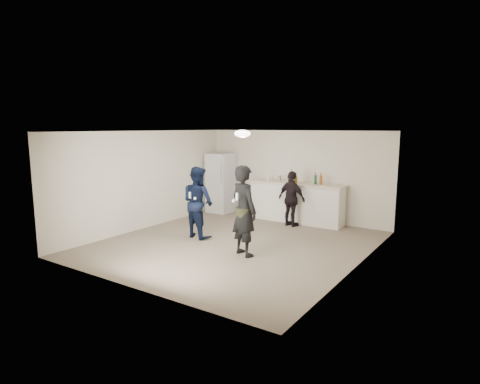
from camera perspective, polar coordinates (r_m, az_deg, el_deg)
The scene contains 21 objects.
floor at distance 9.10m, azimuth -0.70°, elevation -7.34°, with size 6.00×6.00×0.00m, color #6B5B4C.
ceiling at distance 8.72m, azimuth -0.74°, elevation 8.61°, with size 6.00×6.00×0.00m, color silver.
wall_back at distance 11.40m, azimuth 7.81°, elevation 2.39°, with size 6.00×6.00×0.00m, color beige.
wall_front at distance 6.60m, azimuth -15.57°, elevation -2.87°, with size 6.00×6.00×0.00m, color beige.
wall_left at distance 10.60m, azimuth -13.10°, elevation 1.71°, with size 6.00×6.00×0.00m, color beige.
wall_right at distance 7.64m, azimuth 16.59°, elevation -1.30°, with size 6.00×6.00×0.00m, color beige.
counter at distance 11.12m, azimuth 8.02°, elevation -1.57°, with size 2.60×0.56×1.05m, color silver.
counter_top at distance 11.03m, azimuth 8.08°, elevation 1.21°, with size 2.68×0.64×0.04m, color beige.
fridge at distance 12.29m, azimuth -2.74°, elevation 1.31°, with size 0.70×0.70×1.80m, color silver.
fridge_handle at distance 11.78m, azimuth -2.73°, elevation 2.92°, with size 0.02×0.02×0.60m, color #B7B7BB.
ceiling_dome at distance 8.97m, azimuth 0.36°, elevation 8.31°, with size 0.36×0.36×0.16m, color white.
shaker at distance 11.26m, azimuth 5.66°, elevation 1.96°, with size 0.08×0.08×0.17m, color #ABABAF.
man at distance 9.50m, azimuth -6.01°, elevation -1.43°, with size 0.82×0.64×1.69m, color #0E1A3A.
woman at distance 8.09m, azimuth 0.57°, elevation -2.67°, with size 0.67×0.44×1.85m, color black.
camo_shorts at distance 8.11m, azimuth 0.57°, elevation -3.20°, with size 0.34×0.34×0.28m, color #2F3518.
spectator at distance 10.59m, azimuth 7.36°, elevation -0.98°, with size 0.86×0.36×1.46m, color black.
remote_man at distance 9.25m, azimuth -7.13°, elevation -0.45°, with size 0.04×0.04×0.15m, color white.
nunchuk_man at distance 9.21m, azimuth -6.44°, elevation -0.92°, with size 0.07×0.07×0.07m, color silver.
remote_woman at distance 7.82m, azimuth -0.43°, elevation -0.66°, with size 0.04×0.04×0.15m, color white.
nunchuk_woman at distance 7.92m, azimuth -0.90°, elevation -1.28°, with size 0.07×0.07×0.07m, color white.
bottle_cluster at distance 10.95m, azimuth 8.66°, elevation 1.85°, with size 1.63×0.25×0.29m.
Camera 1 is at (4.91, -7.20, 2.60)m, focal length 30.00 mm.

